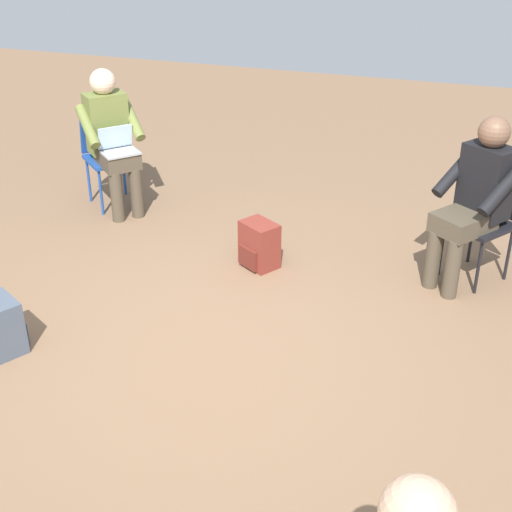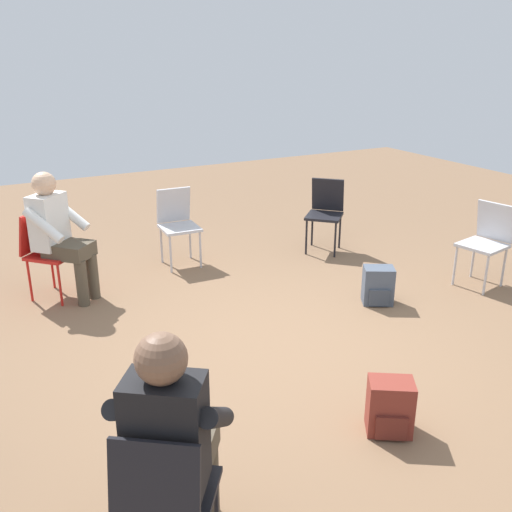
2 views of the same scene
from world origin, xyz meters
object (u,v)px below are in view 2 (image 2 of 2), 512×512
object	(u,v)px
chair_southeast	(46,248)
backpack_by_empty_chair	(390,409)
chair_southwest	(325,210)
backpack_near_laptop_user	(378,287)
chair_northeast	(165,497)
chair_south	(177,221)
person_in_white	(58,230)
chair_west	(487,238)
person_in_black	(173,434)

from	to	relation	value
chair_southeast	backpack_by_empty_chair	size ratio (longest dim) A/B	2.36
chair_southwest	backpack_near_laptop_user	world-z (taller)	chair_southwest
chair_southeast	chair_southwest	bearing A→B (deg)	134.19
chair_northeast	backpack_near_laptop_user	world-z (taller)	chair_northeast
chair_southwest	backpack_by_empty_chair	bearing A→B (deg)	107.25
chair_south	backpack_near_laptop_user	xyz separation A→B (m)	(-1.29, 1.90, -0.34)
person_in_white	backpack_by_empty_chair	size ratio (longest dim) A/B	3.44
chair_southwest	backpack_near_laptop_user	size ratio (longest dim) A/B	2.36
chair_south	backpack_by_empty_chair	size ratio (longest dim) A/B	2.36
chair_west	backpack_by_empty_chair	xyz separation A→B (m)	(2.44, 1.42, -0.34)
chair_west	backpack_near_laptop_user	world-z (taller)	chair_west
chair_southwest	chair_southeast	size ratio (longest dim) A/B	1.00
chair_northeast	person_in_black	distance (m)	0.26
chair_southeast	person_in_white	bearing A→B (deg)	90.00
chair_northeast	backpack_by_empty_chair	world-z (taller)	chair_northeast
chair_northeast	chair_southeast	xyz separation A→B (m)	(-0.08, -3.60, 0.00)
chair_southwest	backpack_by_empty_chair	size ratio (longest dim) A/B	2.36
chair_southeast	backpack_near_laptop_user	distance (m)	3.20
person_in_black	chair_southwest	bearing A→B (deg)	82.69
chair_west	backpack_by_empty_chair	bearing A→B (deg)	108.87
chair_south	chair_southeast	bearing A→B (deg)	12.69
chair_northeast	backpack_by_empty_chair	xyz separation A→B (m)	(-1.61, -0.39, -0.34)
chair_southeast	chair_west	bearing A→B (deg)	112.27
person_in_black	backpack_near_laptop_user	bearing A→B (deg)	69.81
chair_southeast	chair_south	bearing A→B (deg)	146.64
chair_south	backpack_by_empty_chair	xyz separation A→B (m)	(-0.09, 3.46, -0.34)
chair_south	backpack_near_laptop_user	distance (m)	2.32
backpack_near_laptop_user	chair_southeast	bearing A→B (deg)	-31.16
person_in_black	backpack_near_laptop_user	world-z (taller)	person_in_black
chair_southeast	backpack_near_laptop_user	size ratio (longest dim) A/B	2.36
chair_southwest	backpack_by_empty_chair	xyz separation A→B (m)	(1.62, 3.08, -0.34)
chair_southeast	chair_west	distance (m)	4.35
chair_south	chair_west	bearing A→B (deg)	143.69
chair_northeast	chair_south	world-z (taller)	same
chair_southeast	person_in_black	bearing A→B (deg)	46.76
person_in_black	backpack_by_empty_chair	xyz separation A→B (m)	(-1.51, -0.26, -0.54)
chair_northeast	chair_west	xyz separation A→B (m)	(-4.05, -1.81, 0.00)
chair_south	backpack_by_empty_chair	world-z (taller)	chair_south
chair_west	backpack_near_laptop_user	distance (m)	1.30
chair_southwest	chair_south	bearing A→B (deg)	32.42
backpack_near_laptop_user	chair_west	bearing A→B (deg)	173.52
chair_southwest	chair_southeast	distance (m)	3.15
backpack_by_empty_chair	chair_southwest	bearing A→B (deg)	-117.78
chair_southwest	person_in_white	size ratio (longest dim) A/B	0.69
chair_south	person_in_black	world-z (taller)	person_in_black
person_in_black	person_in_white	world-z (taller)	same
chair_southwest	chair_west	world-z (taller)	same
chair_west	chair_southwest	bearing A→B (deg)	14.96
chair_southeast	chair_south	size ratio (longest dim) A/B	1.00
chair_northeast	chair_southwest	world-z (taller)	same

